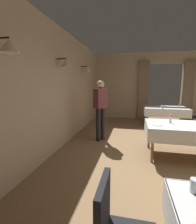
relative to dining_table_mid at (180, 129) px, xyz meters
name	(u,v)px	position (x,y,z in m)	size (l,w,h in m)	color
ground	(194,160)	(0.32, -0.09, -0.66)	(10.08, 10.08, 0.00)	olive
wall_left	(56,89)	(-2.88, -0.09, 0.85)	(0.49, 8.40, 3.00)	tan
wall_back	(165,86)	(0.32, 4.09, 0.86)	(6.40, 0.27, 3.00)	tan
dining_table_mid	(180,129)	(0.00, 0.00, 0.00)	(1.44, 1.03, 0.75)	olive
dining_table_far	(165,110)	(0.18, 2.78, 0.00)	(1.57, 1.02, 0.75)	olive
glass_near_c	(195,186)	(-0.50, -2.42, 0.15)	(0.08, 0.08, 0.11)	silver
flower_vase_mid	(171,118)	(-0.18, 0.10, 0.20)	(0.07, 0.07, 0.20)	silver
plate_mid_b	(157,125)	(-0.50, -0.17, 0.10)	(0.23, 0.23, 0.01)	white
flower_vase_far	(180,105)	(0.63, 2.65, 0.19)	(0.07, 0.07, 0.18)	silver
plate_far_b	(162,106)	(0.08, 2.99, 0.10)	(0.19, 0.19, 0.01)	white
glass_far_c	(162,107)	(-0.02, 2.43, 0.15)	(0.07, 0.07, 0.11)	silver
person_waiter_by_doorway	(100,105)	(-1.94, 0.71, 0.37)	(0.39, 0.42, 1.72)	black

